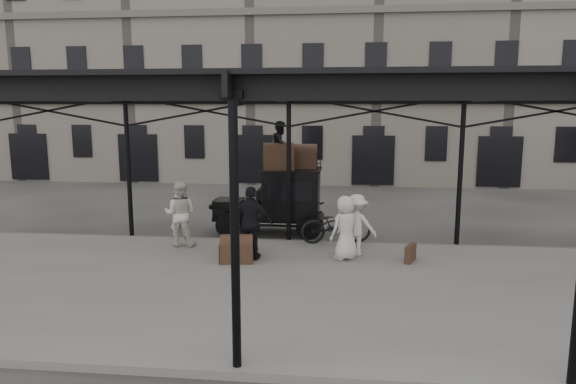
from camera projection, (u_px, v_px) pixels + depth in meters
name	position (u px, v px, depth m)	size (l,w,h in m)	color
ground	(281.00, 264.00, 13.78)	(120.00, 120.00, 0.00)	#383533
platform	(271.00, 287.00, 11.80)	(28.00, 8.00, 0.15)	slate
canopy	(271.00, 87.00, 11.33)	(22.50, 9.00, 4.74)	black
building_frontage	(317.00, 58.00, 30.29)	(64.00, 8.00, 14.00)	slate
taxi	(282.00, 198.00, 16.89)	(3.65, 1.55, 2.18)	black
porter_left	(179.00, 218.00, 15.04)	(0.57, 0.38, 1.57)	beige
porter_midleft	(180.00, 214.00, 14.90)	(0.93, 0.73, 1.92)	silver
porter_centre	(345.00, 228.00, 13.59)	(0.84, 0.55, 1.72)	silver
porter_official	(252.00, 223.00, 13.55)	(1.15, 0.48, 1.97)	black
porter_right	(357.00, 225.00, 13.99)	(1.09, 0.63, 1.68)	silver
bicycle	(336.00, 225.00, 15.28)	(0.74, 2.13, 1.12)	black
porter_roof	(281.00, 145.00, 16.51)	(0.75, 0.59, 1.55)	black
steamer_trunk_roof_near	(279.00, 158.00, 16.43)	(0.98, 0.60, 0.72)	#4F3425
steamer_trunk_roof_far	(303.00, 158.00, 16.80)	(0.90, 0.55, 0.66)	#4F3425
steamer_trunk_platform	(237.00, 251.00, 13.41)	(0.84, 0.52, 0.62)	#4F3425
wicker_hamper	(246.00, 246.00, 14.02)	(0.60, 0.45, 0.50)	olive
suitcase_upright	(410.00, 253.00, 13.45)	(0.15, 0.60, 0.45)	#4F3425
suitcase_flat	(243.00, 245.00, 14.37)	(0.60, 0.15, 0.40)	#4F3425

